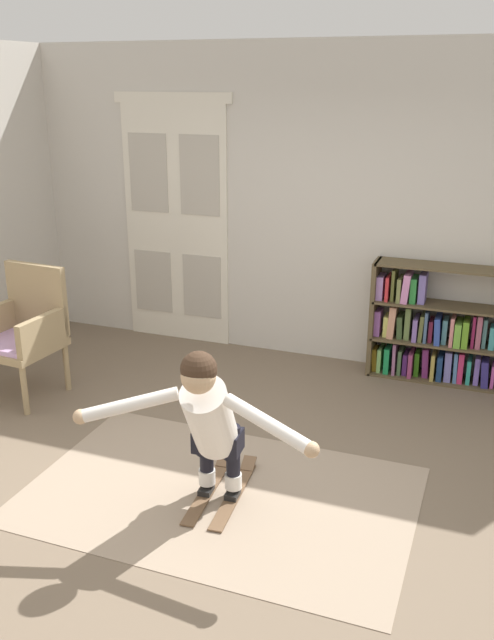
{
  "coord_description": "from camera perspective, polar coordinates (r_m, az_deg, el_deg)",
  "views": [
    {
      "loc": [
        1.53,
        -3.55,
        2.58
      ],
      "look_at": [
        0.0,
        0.51,
        1.05
      ],
      "focal_mm": 38.74,
      "sensor_mm": 36.0,
      "label": 1
    }
  ],
  "objects": [
    {
      "name": "person_skier",
      "position": [
        4.16,
        -3.17,
        -7.98
      ],
      "size": [
        1.45,
        0.7,
        1.07
      ],
      "color": "white",
      "rests_on": "skis_pair"
    },
    {
      "name": "double_door",
      "position": [
        6.95,
        -5.88,
        8.12
      ],
      "size": [
        1.22,
        0.05,
        2.45
      ],
      "color": "silver",
      "rests_on": "ground"
    },
    {
      "name": "skis_pair",
      "position": [
        4.66,
        -2.11,
        -13.83
      ],
      "size": [
        0.34,
        0.82,
        0.07
      ],
      "color": "brown",
      "rests_on": "rug"
    },
    {
      "name": "bookshelf",
      "position": [
        6.32,
        17.26,
        -1.3
      ],
      "size": [
        1.71,
        0.3,
        1.05
      ],
      "color": "brown",
      "rests_on": "ground"
    },
    {
      "name": "back_wall",
      "position": [
        6.44,
        6.66,
        9.19
      ],
      "size": [
        6.0,
        0.1,
        2.9
      ],
      "primitive_type": "cube",
      "color": "beige",
      "rests_on": "ground"
    },
    {
      "name": "rug",
      "position": [
        4.65,
        -2.22,
        -14.22
      ],
      "size": [
        2.5,
        1.62,
        0.01
      ],
      "primitive_type": "cube",
      "color": "gray",
      "rests_on": "ground"
    },
    {
      "name": "ground_plane",
      "position": [
        4.65,
        -2.29,
        -14.29
      ],
      "size": [
        7.2,
        7.2,
        0.0
      ],
      "primitive_type": "plane",
      "color": "#715F4D"
    },
    {
      "name": "wicker_chair",
      "position": [
        6.09,
        -17.95,
        -0.71
      ],
      "size": [
        0.65,
        0.65,
        1.1
      ],
      "color": "#9E865F",
      "rests_on": "ground"
    }
  ]
}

